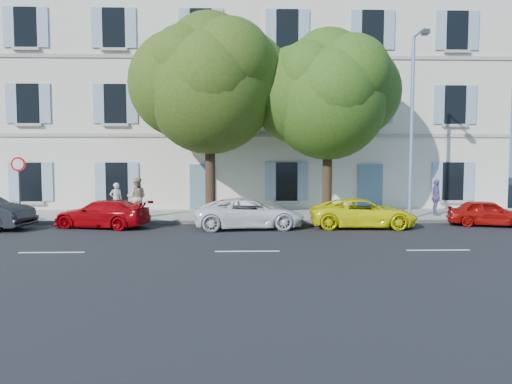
{
  "coord_description": "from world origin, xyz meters",
  "views": [
    {
      "loc": [
        -0.19,
        -19.28,
        2.99
      ],
      "look_at": [
        0.46,
        2.0,
        1.4
      ],
      "focal_mm": 35.0,
      "sensor_mm": 36.0,
      "label": 1
    }
  ],
  "objects_px": {
    "road_sign": "(19,174)",
    "pedestrian_b": "(137,198)",
    "car_red_hatchback": "(488,213)",
    "tree_left": "(210,90)",
    "tree_right": "(328,101)",
    "pedestrian_c": "(436,197)",
    "pedestrian_a": "(116,200)",
    "car_yellow_supercar": "(363,213)",
    "car_red_coupe": "(102,214)",
    "street_lamp": "(413,116)",
    "car_white_coupe": "(249,213)"
  },
  "relations": [
    {
      "from": "road_sign",
      "to": "pedestrian_b",
      "type": "xyz_separation_m",
      "value": [
        5.04,
        0.45,
        -1.07
      ]
    },
    {
      "from": "pedestrian_a",
      "to": "car_yellow_supercar",
      "type": "bearing_deg",
      "value": 140.53
    },
    {
      "from": "pedestrian_b",
      "to": "car_yellow_supercar",
      "type": "bearing_deg",
      "value": 162.67
    },
    {
      "from": "car_yellow_supercar",
      "to": "tree_right",
      "type": "relative_size",
      "value": 0.53
    },
    {
      "from": "car_white_coupe",
      "to": "pedestrian_a",
      "type": "relative_size",
      "value": 2.85
    },
    {
      "from": "car_white_coupe",
      "to": "pedestrian_c",
      "type": "bearing_deg",
      "value": -76.71
    },
    {
      "from": "car_red_hatchback",
      "to": "pedestrian_c",
      "type": "xyz_separation_m",
      "value": [
        -1.2,
        2.58,
        0.44
      ]
    },
    {
      "from": "tree_right",
      "to": "road_sign",
      "type": "distance_m",
      "value": 14.08
    },
    {
      "from": "road_sign",
      "to": "street_lamp",
      "type": "distance_m",
      "value": 17.46
    },
    {
      "from": "road_sign",
      "to": "car_yellow_supercar",
      "type": "bearing_deg",
      "value": -7.47
    },
    {
      "from": "car_red_coupe",
      "to": "tree_left",
      "type": "bearing_deg",
      "value": 130.35
    },
    {
      "from": "car_yellow_supercar",
      "to": "tree_right",
      "type": "xyz_separation_m",
      "value": [
        -1.08,
        2.4,
        4.8
      ]
    },
    {
      "from": "car_red_coupe",
      "to": "road_sign",
      "type": "xyz_separation_m",
      "value": [
        -4.04,
        1.64,
        1.56
      ]
    },
    {
      "from": "street_lamp",
      "to": "car_red_hatchback",
      "type": "bearing_deg",
      "value": -22.72
    },
    {
      "from": "car_yellow_supercar",
      "to": "road_sign",
      "type": "bearing_deg",
      "value": 85.02
    },
    {
      "from": "road_sign",
      "to": "street_lamp",
      "type": "bearing_deg",
      "value": -1.51
    },
    {
      "from": "pedestrian_c",
      "to": "car_red_coupe",
      "type": "bearing_deg",
      "value": 108.11
    },
    {
      "from": "tree_left",
      "to": "car_red_coupe",
      "type": "bearing_deg",
      "value": -154.62
    },
    {
      "from": "pedestrian_a",
      "to": "pedestrian_b",
      "type": "distance_m",
      "value": 1.12
    },
    {
      "from": "car_white_coupe",
      "to": "car_yellow_supercar",
      "type": "xyz_separation_m",
      "value": [
        4.7,
        0.09,
        -0.02
      ]
    },
    {
      "from": "car_yellow_supercar",
      "to": "pedestrian_b",
      "type": "relative_size",
      "value": 2.38
    },
    {
      "from": "tree_left",
      "to": "pedestrian_a",
      "type": "distance_m",
      "value": 6.59
    },
    {
      "from": "tree_right",
      "to": "pedestrian_a",
      "type": "bearing_deg",
      "value": 177.7
    },
    {
      "from": "car_red_hatchback",
      "to": "tree_left",
      "type": "distance_m",
      "value": 13.08
    },
    {
      "from": "car_white_coupe",
      "to": "tree_left",
      "type": "height_order",
      "value": "tree_left"
    },
    {
      "from": "car_red_hatchback",
      "to": "pedestrian_c",
      "type": "relative_size",
      "value": 1.92
    },
    {
      "from": "tree_right",
      "to": "car_red_hatchback",
      "type": "bearing_deg",
      "value": -18.2
    },
    {
      "from": "street_lamp",
      "to": "pedestrian_b",
      "type": "relative_size",
      "value": 4.41
    },
    {
      "from": "pedestrian_a",
      "to": "pedestrian_b",
      "type": "height_order",
      "value": "pedestrian_b"
    },
    {
      "from": "car_red_coupe",
      "to": "pedestrian_a",
      "type": "relative_size",
      "value": 2.53
    },
    {
      "from": "pedestrian_c",
      "to": "pedestrian_a",
      "type": "bearing_deg",
      "value": 98.62
    },
    {
      "from": "car_red_hatchback",
      "to": "tree_right",
      "type": "distance_m",
      "value": 8.34
    },
    {
      "from": "car_red_coupe",
      "to": "tree_right",
      "type": "distance_m",
      "value": 10.99
    },
    {
      "from": "car_red_coupe",
      "to": "pedestrian_b",
      "type": "height_order",
      "value": "pedestrian_b"
    },
    {
      "from": "road_sign",
      "to": "pedestrian_a",
      "type": "distance_m",
      "value": 4.27
    },
    {
      "from": "car_red_coupe",
      "to": "car_white_coupe",
      "type": "distance_m",
      "value": 6.04
    },
    {
      "from": "road_sign",
      "to": "pedestrian_a",
      "type": "relative_size",
      "value": 1.76
    },
    {
      "from": "tree_right",
      "to": "car_white_coupe",
      "type": "bearing_deg",
      "value": -145.44
    },
    {
      "from": "car_red_coupe",
      "to": "pedestrian_a",
      "type": "xyz_separation_m",
      "value": [
        -0.04,
        2.49,
        0.36
      ]
    },
    {
      "from": "tree_left",
      "to": "street_lamp",
      "type": "relative_size",
      "value": 1.11
    },
    {
      "from": "tree_right",
      "to": "tree_left",
      "type": "bearing_deg",
      "value": -179.41
    },
    {
      "from": "tree_left",
      "to": "pedestrian_b",
      "type": "relative_size",
      "value": 4.89
    },
    {
      "from": "car_red_hatchback",
      "to": "pedestrian_b",
      "type": "distance_m",
      "value": 15.25
    },
    {
      "from": "street_lamp",
      "to": "pedestrian_c",
      "type": "distance_m",
      "value": 4.28
    },
    {
      "from": "tree_right",
      "to": "road_sign",
      "type": "bearing_deg",
      "value": -178.05
    },
    {
      "from": "road_sign",
      "to": "street_lamp",
      "type": "xyz_separation_m",
      "value": [
        17.27,
        -0.46,
        2.56
      ]
    },
    {
      "from": "car_yellow_supercar",
      "to": "road_sign",
      "type": "relative_size",
      "value": 1.57
    },
    {
      "from": "car_white_coupe",
      "to": "car_yellow_supercar",
      "type": "height_order",
      "value": "car_white_coupe"
    },
    {
      "from": "pedestrian_b",
      "to": "road_sign",
      "type": "bearing_deg",
      "value": 1.48
    },
    {
      "from": "tree_left",
      "to": "pedestrian_c",
      "type": "bearing_deg",
      "value": 2.77
    }
  ]
}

